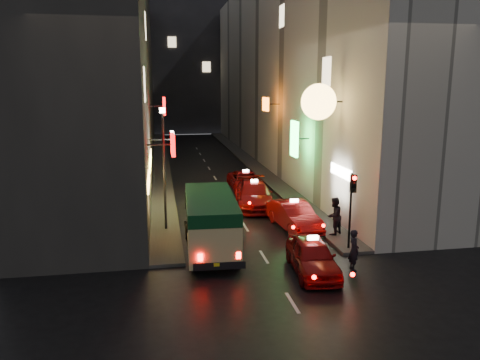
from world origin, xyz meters
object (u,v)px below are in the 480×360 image
taxi_near (312,254)px  traffic_light (352,195)px  minibus (211,217)px  lamp_post (164,161)px  pedestrian_crossing (354,247)px

taxi_near → traffic_light: (2.46, 2.01, 1.87)m
minibus → traffic_light: bearing=-9.7°
lamp_post → minibus: bearing=-60.6°
taxi_near → traffic_light: traffic_light is taller
pedestrian_crossing → lamp_post: lamp_post is taller
taxi_near → pedestrian_crossing: (1.76, -0.01, 0.16)m
pedestrian_crossing → lamp_post: 10.33m
pedestrian_crossing → lamp_post: bearing=49.5°
taxi_near → lamp_post: bearing=131.3°
lamp_post → traffic_light: bearing=-28.9°
taxi_near → minibus: bearing=140.9°
minibus → taxi_near: bearing=-39.1°
minibus → pedestrian_crossing: minibus is taller
taxi_near → lamp_post: (-5.74, 6.54, 2.91)m
lamp_post → taxi_near: bearing=-48.7°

